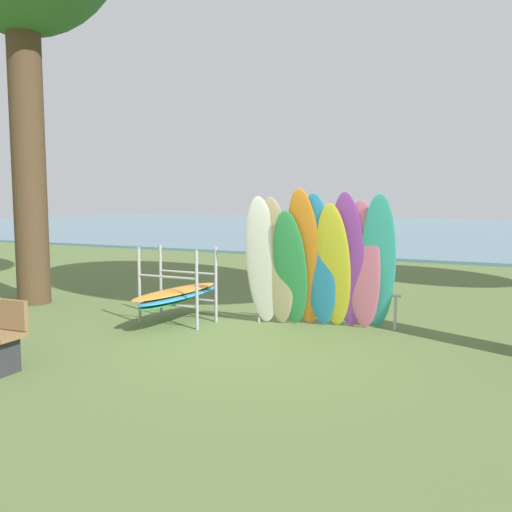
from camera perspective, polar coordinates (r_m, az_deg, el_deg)
ground_plane at (r=8.24m, az=1.91°, el=-8.46°), size 80.00×80.00×0.00m
lake_water at (r=36.19m, az=20.38°, el=2.49°), size 80.00×36.00×0.10m
leaning_board_pile at (r=8.61m, az=6.52°, el=-0.86°), size 2.44×1.36×2.21m
board_storage_rack at (r=9.28m, az=-8.09°, el=-3.90°), size 1.15×2.13×1.25m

